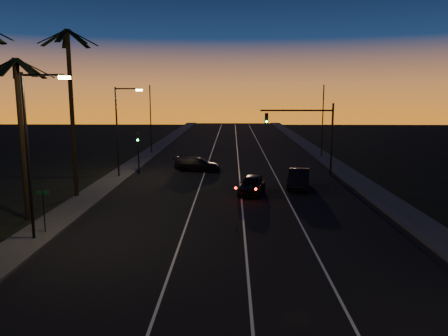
{
  "coord_description": "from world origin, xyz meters",
  "views": [
    {
      "loc": [
        -0.21,
        -2.56,
        7.93
      ],
      "look_at": [
        -0.73,
        24.83,
        3.23
      ],
      "focal_mm": 35.0,
      "sensor_mm": 36.0,
      "label": 1
    }
  ],
  "objects_px": {
    "right_car": "(299,179)",
    "cross_car": "(198,164)",
    "signal_mast": "(308,126)",
    "lead_car": "(252,185)"
  },
  "relations": [
    {
      "from": "cross_car",
      "to": "signal_mast",
      "type": "bearing_deg",
      "value": -8.93
    },
    {
      "from": "right_car",
      "to": "signal_mast",
      "type": "bearing_deg",
      "value": 74.76
    },
    {
      "from": "signal_mast",
      "to": "right_car",
      "type": "relative_size",
      "value": 1.38
    },
    {
      "from": "signal_mast",
      "to": "cross_car",
      "type": "xyz_separation_m",
      "value": [
        -10.92,
        1.72,
        -4.07
      ]
    },
    {
      "from": "lead_car",
      "to": "right_car",
      "type": "xyz_separation_m",
      "value": [
        4.06,
        2.21,
        0.05
      ]
    },
    {
      "from": "signal_mast",
      "to": "cross_car",
      "type": "height_order",
      "value": "signal_mast"
    },
    {
      "from": "signal_mast",
      "to": "cross_car",
      "type": "bearing_deg",
      "value": 171.07
    },
    {
      "from": "signal_mast",
      "to": "right_car",
      "type": "height_order",
      "value": "signal_mast"
    },
    {
      "from": "right_car",
      "to": "cross_car",
      "type": "xyz_separation_m",
      "value": [
        -9.2,
        8.03,
        -0.1
      ]
    },
    {
      "from": "cross_car",
      "to": "right_car",
      "type": "bearing_deg",
      "value": -41.12
    }
  ]
}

